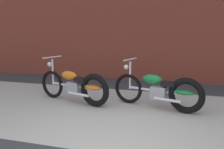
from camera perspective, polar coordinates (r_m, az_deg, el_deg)
name	(u,v)px	position (r m, az deg, el deg)	size (l,w,h in m)	color
sidewalk_slab	(131,112)	(4.89, 4.63, -8.98)	(36.00, 3.50, 0.01)	#B2ADA3
brick_building_wall	(154,1)	(8.08, 10.08, 17.10)	(36.00, 0.50, 5.17)	brown
motorcycle_orange	(77,86)	(5.42, -8.42, -2.75)	(1.95, 0.81, 1.03)	black
motorcycle_green	(162,91)	(5.05, 12.09, -3.86)	(1.96, 0.79, 1.03)	black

